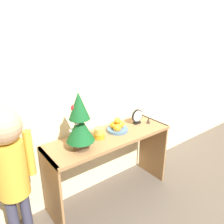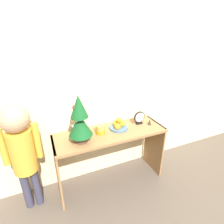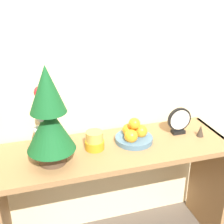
# 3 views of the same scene
# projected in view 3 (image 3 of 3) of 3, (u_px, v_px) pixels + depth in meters

# --- Properties ---
(back_wall) EXTENTS (7.00, 0.05, 2.50)m
(back_wall) POSITION_uv_depth(u_px,v_px,m) (102.00, 35.00, 1.68)
(back_wall) COLOR beige
(back_wall) RESTS_ON ground_plane
(console_table) EXTENTS (1.25, 0.42, 0.70)m
(console_table) POSITION_uv_depth(u_px,v_px,m) (116.00, 171.00, 1.73)
(console_table) COLOR olive
(console_table) RESTS_ON ground_plane
(mini_tree) EXTENTS (0.24, 0.24, 0.49)m
(mini_tree) POSITION_uv_depth(u_px,v_px,m) (49.00, 117.00, 1.44)
(mini_tree) COLOR #4C3828
(mini_tree) RESTS_ON console_table
(fruit_bowl) EXTENTS (0.21, 0.21, 0.14)m
(fruit_bowl) POSITION_uv_depth(u_px,v_px,m) (134.00, 135.00, 1.71)
(fruit_bowl) COLOR #476B84
(fruit_bowl) RESTS_ON console_table
(singing_bowl) EXTENTS (0.10, 0.10, 0.10)m
(singing_bowl) POSITION_uv_depth(u_px,v_px,m) (95.00, 141.00, 1.64)
(singing_bowl) COLOR #B78419
(singing_bowl) RESTS_ON console_table
(desk_clock) EXTENTS (0.14, 0.04, 0.16)m
(desk_clock) POSITION_uv_depth(u_px,v_px,m) (179.00, 121.00, 1.79)
(desk_clock) COLOR black
(desk_clock) RESTS_ON console_table
(figurine) EXTENTS (0.04, 0.04, 0.07)m
(figurine) POSITION_uv_depth(u_px,v_px,m) (200.00, 131.00, 1.77)
(figurine) COLOR #382D23
(figurine) RESTS_ON console_table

